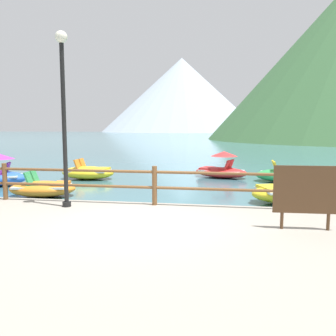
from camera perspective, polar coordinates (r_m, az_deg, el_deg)
name	(u,v)px	position (r m, az deg, el deg)	size (l,w,h in m)	color
ground_plane	(214,144)	(46.84, 7.40, 3.82)	(200.00, 200.00, 0.00)	#3D6B75
promenade_dock	(101,277)	(5.30, -10.71, -16.75)	(28.00, 8.00, 0.40)	gray
dock_railing	(155,181)	(8.58, -2.17, -2.17)	(23.92, 0.12, 0.95)	brown
lamp_post	(63,103)	(8.66, -16.41, 9.99)	(0.28, 0.28, 4.04)	black
sign_board	(306,191)	(6.98, 21.27, -3.41)	(1.18, 0.10, 1.19)	silver
pedal_boat_0	(43,188)	(12.44, -19.41, -3.07)	(2.34, 1.61, 0.85)	orange
pedal_boat_1	(284,175)	(15.58, 18.04, -1.06)	(2.27, 1.33, 0.87)	green
pedal_boat_2	(88,172)	(15.96, -12.67, -0.68)	(2.34, 1.34, 0.88)	yellow
pedal_boat_4	(292,192)	(11.39, 19.32, -3.72)	(2.90, 2.17, 0.91)	yellow
pedal_boat_5	(221,169)	(16.22, 8.55, -0.17)	(2.70, 1.96, 1.19)	red
distant_peak	(182,95)	(154.68, 2.19, 11.57)	(67.82, 67.82, 30.96)	#9EADBC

